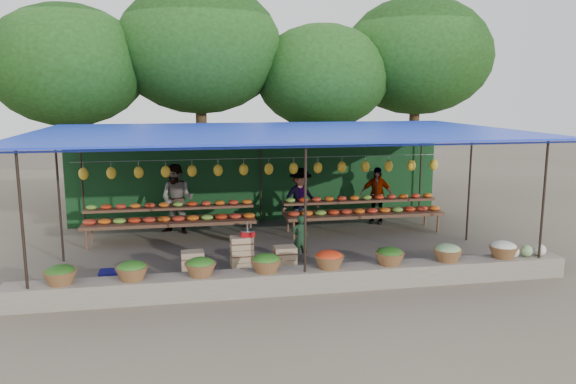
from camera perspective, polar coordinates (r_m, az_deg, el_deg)
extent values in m
plane|color=brown|center=(13.30, -0.99, -5.91)|extent=(60.00, 60.00, 0.00)
cube|color=#695F54|center=(10.66, 1.55, -8.89)|extent=(10.60, 0.55, 0.40)
cylinder|color=black|center=(10.30, -25.35, -3.62)|extent=(0.05, 0.05, 2.80)
cylinder|color=black|center=(10.19, 1.76, -2.77)|extent=(0.05, 0.05, 2.80)
cylinder|color=black|center=(12.15, 24.46, -1.58)|extent=(0.05, 0.05, 2.80)
cylinder|color=black|center=(13.07, -22.23, -0.65)|extent=(0.05, 0.05, 2.80)
cylinder|color=black|center=(14.57, 17.95, 0.66)|extent=(0.05, 0.05, 2.80)
cylinder|color=black|center=(15.88, -20.20, 1.28)|extent=(0.05, 0.05, 2.80)
cylinder|color=black|center=(15.81, -2.79, 1.86)|extent=(0.05, 0.05, 2.80)
cylinder|color=black|center=(17.14, 13.33, 2.24)|extent=(0.05, 0.05, 2.80)
cube|color=#1C34D2|center=(12.81, -1.02, 6.22)|extent=(10.80, 6.60, 0.04)
cube|color=#1C34D2|center=(10.86, 0.77, 4.56)|extent=(10.80, 2.19, 0.26)
cube|color=#1C34D2|center=(14.79, -2.34, 6.04)|extent=(10.80, 2.19, 0.26)
cylinder|color=#9B9BA0|center=(14.26, -1.97, 3.47)|extent=(9.60, 0.01, 0.01)
ellipsoid|color=yellow|center=(14.32, -20.06, 1.76)|extent=(0.23, 0.17, 0.30)
ellipsoid|color=yellow|center=(14.23, -17.51, 1.85)|extent=(0.23, 0.17, 0.30)
ellipsoid|color=yellow|center=(14.17, -14.92, 1.95)|extent=(0.23, 0.17, 0.30)
ellipsoid|color=yellow|center=(14.13, -12.32, 2.04)|extent=(0.23, 0.17, 0.30)
ellipsoid|color=yellow|center=(14.13, -9.72, 2.12)|extent=(0.23, 0.17, 0.30)
ellipsoid|color=yellow|center=(14.15, -7.11, 2.21)|extent=(0.23, 0.17, 0.30)
ellipsoid|color=yellow|center=(14.21, -4.52, 2.28)|extent=(0.23, 0.17, 0.30)
ellipsoid|color=yellow|center=(14.29, -1.96, 2.35)|extent=(0.23, 0.17, 0.30)
ellipsoid|color=yellow|center=(14.40, 0.57, 2.42)|extent=(0.23, 0.17, 0.30)
ellipsoid|color=yellow|center=(14.54, 3.06, 2.48)|extent=(0.23, 0.17, 0.30)
ellipsoid|color=yellow|center=(14.71, 5.49, 2.54)|extent=(0.23, 0.17, 0.30)
ellipsoid|color=yellow|center=(14.90, 7.87, 2.58)|extent=(0.23, 0.17, 0.30)
ellipsoid|color=yellow|center=(15.11, 10.18, 2.63)|extent=(0.23, 0.17, 0.30)
ellipsoid|color=yellow|center=(15.36, 12.43, 2.66)|extent=(0.23, 0.17, 0.30)
ellipsoid|color=yellow|center=(15.62, 14.60, 2.70)|extent=(0.23, 0.17, 0.30)
ellipsoid|color=#245215|center=(10.53, -22.17, -7.51)|extent=(0.52, 0.52, 0.23)
ellipsoid|color=#2B651B|center=(10.35, -15.60, -7.42)|extent=(0.52, 0.52, 0.23)
ellipsoid|color=#2B651B|center=(10.31, -8.89, -7.23)|extent=(0.52, 0.52, 0.23)
ellipsoid|color=#2B651B|center=(10.41, -2.23, -6.94)|extent=(0.52, 0.52, 0.23)
ellipsoid|color=red|center=(10.65, 4.21, -6.57)|extent=(0.52, 0.52, 0.23)
ellipsoid|color=#245215|center=(11.01, 10.29, -6.15)|extent=(0.52, 0.52, 0.23)
ellipsoid|color=#7CA567|center=(11.48, 15.92, -5.69)|extent=(0.52, 0.52, 0.23)
ellipsoid|color=beige|center=(12.06, 21.05, -5.23)|extent=(0.52, 0.52, 0.23)
cube|color=#1A4822|center=(16.08, -2.91, 1.45)|extent=(10.60, 0.06, 2.50)
cylinder|color=#341F13|center=(18.77, -21.01, 4.31)|extent=(0.36, 0.36, 3.97)
ellipsoid|color=black|center=(18.71, -21.50, 11.87)|extent=(4.77, 4.77, 3.69)
cylinder|color=#341F13|center=(18.86, -8.76, 5.67)|extent=(0.36, 0.36, 4.48)
ellipsoid|color=black|center=(18.85, -8.99, 14.18)|extent=(5.39, 5.39, 4.17)
cylinder|color=#341F13|center=(19.16, 3.39, 4.68)|extent=(0.36, 0.36, 3.71)
ellipsoid|color=black|center=(19.08, 3.46, 11.63)|extent=(4.47, 4.47, 3.45)
cylinder|color=#341F13|center=(20.63, 12.64, 5.74)|extent=(0.36, 0.36, 4.35)
ellipsoid|color=black|center=(20.62, 12.94, 13.29)|extent=(5.24, 5.24, 4.05)
cube|color=#4A2A1D|center=(14.26, -11.86, -2.95)|extent=(4.20, 0.95, 0.08)
cube|color=#4A2A1D|center=(14.49, -11.88, -1.60)|extent=(4.20, 0.35, 0.06)
cylinder|color=#4A2A1D|center=(14.11, -19.81, -4.52)|extent=(0.06, 0.06, 0.50)
cylinder|color=#4A2A1D|center=(14.02, -3.84, -4.03)|extent=(0.06, 0.06, 0.50)
cylinder|color=#4A2A1D|center=(14.88, -19.34, -3.75)|extent=(0.06, 0.06, 0.50)
cylinder|color=#4A2A1D|center=(14.79, -4.21, -3.28)|extent=(0.06, 0.06, 0.50)
ellipsoid|color=red|center=(14.26, -19.54, -2.91)|extent=(0.31, 0.26, 0.13)
ellipsoid|color=#76AE35|center=(14.64, -19.34, -1.48)|extent=(0.26, 0.22, 0.12)
ellipsoid|color=#E05C13|center=(14.21, -18.15, -2.87)|extent=(0.31, 0.26, 0.13)
ellipsoid|color=red|center=(14.59, -17.99, -1.44)|extent=(0.26, 0.22, 0.12)
ellipsoid|color=#76AE35|center=(14.17, -16.74, -2.83)|extent=(0.31, 0.26, 0.13)
ellipsoid|color=red|center=(14.55, -16.62, -1.40)|extent=(0.26, 0.22, 0.12)
ellipsoid|color=red|center=(14.14, -15.33, -2.79)|extent=(0.31, 0.26, 0.13)
ellipsoid|color=#E05C13|center=(14.52, -15.25, -1.36)|extent=(0.26, 0.22, 0.12)
ellipsoid|color=red|center=(14.11, -13.91, -2.75)|extent=(0.31, 0.26, 0.13)
ellipsoid|color=red|center=(14.49, -13.87, -1.32)|extent=(0.26, 0.22, 0.12)
ellipsoid|color=#E05C13|center=(14.09, -12.49, -2.71)|extent=(0.31, 0.26, 0.13)
ellipsoid|color=#E05C13|center=(14.48, -12.49, -1.27)|extent=(0.26, 0.22, 0.12)
ellipsoid|color=red|center=(14.09, -11.07, -2.66)|extent=(0.31, 0.26, 0.13)
ellipsoid|color=#76AE35|center=(14.47, -11.10, -1.23)|extent=(0.26, 0.22, 0.12)
ellipsoid|color=#E05C13|center=(14.09, -9.65, -2.61)|extent=(0.31, 0.26, 0.13)
ellipsoid|color=red|center=(14.47, -9.72, -1.18)|extent=(0.26, 0.22, 0.12)
ellipsoid|color=#76AE35|center=(14.10, -8.22, -2.57)|extent=(0.31, 0.26, 0.13)
ellipsoid|color=red|center=(14.48, -8.33, -1.14)|extent=(0.26, 0.22, 0.12)
ellipsoid|color=red|center=(14.11, -6.80, -2.52)|extent=(0.31, 0.26, 0.13)
ellipsoid|color=#E05C13|center=(14.50, -6.95, -1.09)|extent=(0.26, 0.22, 0.12)
ellipsoid|color=red|center=(14.14, -5.39, -2.46)|extent=(0.31, 0.26, 0.13)
ellipsoid|color=red|center=(14.52, -5.57, -1.04)|extent=(0.26, 0.22, 0.12)
ellipsoid|color=#E05C13|center=(14.18, -3.98, -2.41)|extent=(0.31, 0.26, 0.13)
ellipsoid|color=#E05C13|center=(14.56, -4.20, -0.99)|extent=(0.26, 0.22, 0.12)
cube|color=#4A2A1D|center=(15.00, 7.62, -2.17)|extent=(4.20, 0.95, 0.08)
cube|color=#4A2A1D|center=(15.22, 7.29, -0.91)|extent=(4.20, 0.35, 0.06)
cylinder|color=#4A2A1D|center=(14.18, 0.59, -3.83)|extent=(0.06, 0.06, 0.50)
cylinder|color=#4A2A1D|center=(15.41, 14.98, -3.05)|extent=(0.06, 0.06, 0.50)
cylinder|color=#4A2A1D|center=(14.95, -0.02, -3.10)|extent=(0.06, 0.06, 0.50)
cylinder|color=#4A2A1D|center=(16.12, 13.75, -2.42)|extent=(0.06, 0.06, 0.50)
ellipsoid|color=red|center=(14.35, 0.59, -2.23)|extent=(0.31, 0.26, 0.13)
ellipsoid|color=#76AE35|center=(14.73, 0.25, -0.84)|extent=(0.26, 0.22, 0.12)
ellipsoid|color=#E05C13|center=(14.42, 1.95, -2.17)|extent=(0.31, 0.26, 0.13)
ellipsoid|color=red|center=(14.80, 1.58, -0.79)|extent=(0.26, 0.22, 0.12)
ellipsoid|color=#76AE35|center=(14.50, 3.30, -2.12)|extent=(0.31, 0.26, 0.13)
ellipsoid|color=red|center=(14.88, 2.90, -0.74)|extent=(0.26, 0.22, 0.12)
ellipsoid|color=red|center=(14.59, 4.64, -2.06)|extent=(0.31, 0.26, 0.13)
ellipsoid|color=#E05C13|center=(14.96, 4.20, -0.69)|extent=(0.26, 0.22, 0.12)
ellipsoid|color=red|center=(14.69, 5.96, -2.00)|extent=(0.31, 0.26, 0.13)
ellipsoid|color=red|center=(15.06, 5.49, -0.64)|extent=(0.26, 0.22, 0.12)
ellipsoid|color=#E05C13|center=(14.79, 7.26, -1.94)|extent=(0.31, 0.26, 0.13)
ellipsoid|color=#E05C13|center=(15.16, 6.76, -0.59)|extent=(0.26, 0.22, 0.12)
ellipsoid|color=red|center=(14.90, 8.54, -1.88)|extent=(0.31, 0.26, 0.13)
ellipsoid|color=#76AE35|center=(15.26, 8.01, -0.55)|extent=(0.26, 0.22, 0.12)
ellipsoid|color=#E05C13|center=(15.02, 9.80, -1.82)|extent=(0.31, 0.26, 0.13)
ellipsoid|color=red|center=(15.38, 9.25, -0.50)|extent=(0.26, 0.22, 0.12)
ellipsoid|color=#76AE35|center=(15.14, 11.04, -1.77)|extent=(0.31, 0.26, 0.13)
ellipsoid|color=red|center=(15.50, 10.46, -0.45)|extent=(0.26, 0.22, 0.12)
ellipsoid|color=red|center=(15.27, 12.26, -1.71)|extent=(0.31, 0.26, 0.13)
ellipsoid|color=#E05C13|center=(15.63, 11.66, -0.41)|extent=(0.26, 0.22, 0.12)
ellipsoid|color=red|center=(15.41, 13.46, -1.65)|extent=(0.31, 0.26, 0.13)
ellipsoid|color=red|center=(15.76, 12.84, -0.36)|extent=(0.26, 0.22, 0.12)
ellipsoid|color=#E05C13|center=(15.56, 14.64, -1.59)|extent=(0.31, 0.26, 0.13)
ellipsoid|color=#E05C13|center=(15.91, 13.99, -0.32)|extent=(0.26, 0.22, 0.12)
cube|color=#A1855C|center=(11.62, -9.64, -7.80)|extent=(0.46, 0.36, 0.25)
cube|color=#A1855C|center=(11.55, -9.68, -6.57)|extent=(0.46, 0.36, 0.25)
cube|color=#A1855C|center=(11.68, -4.68, -7.60)|extent=(0.46, 0.36, 0.25)
cube|color=#A1855C|center=(11.60, -4.70, -6.37)|extent=(0.46, 0.36, 0.25)
cube|color=#A1855C|center=(11.53, -4.72, -5.14)|extent=(0.46, 0.36, 0.25)
cube|color=#A1855C|center=(11.80, -0.30, -7.37)|extent=(0.46, 0.36, 0.25)
cube|color=#A1855C|center=(11.72, -0.30, -6.16)|extent=(0.46, 0.36, 0.25)
cube|color=#B30E13|center=(11.50, -4.12, -4.24)|extent=(0.27, 0.24, 0.11)
cylinder|color=#9B9BA0|center=(11.48, -4.12, -3.91)|extent=(0.29, 0.29, 0.03)
cylinder|color=#9B9BA0|center=(11.46, -4.13, -3.49)|extent=(0.03, 0.03, 0.20)
imported|color=#17331D|center=(12.30, 1.26, -4.71)|extent=(0.39, 0.26, 1.05)
imported|color=slate|center=(14.90, -11.19, -0.72)|extent=(1.09, 0.99, 1.83)
imported|color=slate|center=(15.16, 1.26, -0.66)|extent=(1.19, 0.85, 1.67)
imported|color=slate|center=(16.02, 8.98, -0.32)|extent=(1.00, 0.82, 1.60)
cube|color=navy|center=(11.40, -17.35, -8.35)|extent=(0.52, 0.38, 0.30)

